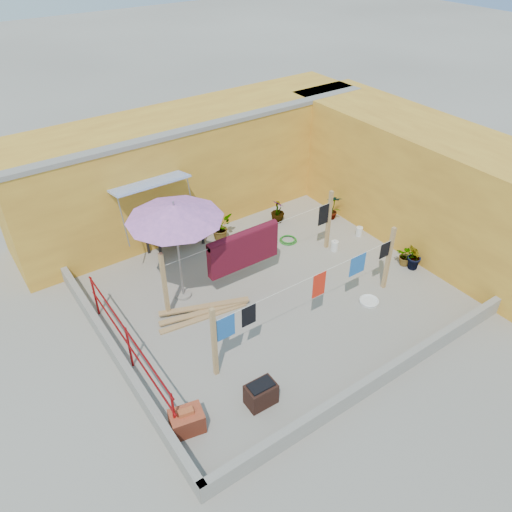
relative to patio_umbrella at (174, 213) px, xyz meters
name	(u,v)px	position (x,y,z in m)	size (l,w,h in m)	color
ground	(272,294)	(1.87, -1.22, -2.42)	(80.00, 80.00, 0.00)	#9E998E
wall_back	(194,164)	(2.37, 3.47, -0.81)	(11.00, 3.27, 3.21)	gold
wall_right	(422,182)	(7.07, -1.22, -0.82)	(2.40, 9.00, 3.20)	gold
parapet_front	(378,379)	(1.87, -4.80, -2.20)	(8.30, 0.16, 0.44)	gray
parapet_left	(118,357)	(-2.21, -1.22, -2.20)	(0.16, 7.30, 0.44)	gray
red_railing	(128,341)	(-1.98, -1.42, -1.70)	(0.05, 4.20, 1.10)	maroon
clothesline_rig	(251,254)	(1.61, -0.65, -1.40)	(5.09, 2.35, 1.80)	tan
patio_umbrella	(174,213)	(0.00, 0.00, 0.00)	(2.42, 2.42, 2.69)	gray
outdoor_table	(174,228)	(0.83, 1.98, -1.73)	(1.71, 1.01, 0.76)	black
brick_stack	(187,421)	(-1.76, -3.47, -2.19)	(0.70, 0.57, 0.54)	#AC4127
lumber_pile	(204,312)	(0.09, -0.89, -2.35)	(2.31, 0.91, 0.14)	tan
brazier	(261,394)	(-0.29, -3.77, -2.16)	(0.60, 0.41, 0.53)	black
white_basin	(369,301)	(3.63, -2.85, -2.38)	(0.49, 0.49, 0.08)	silver
water_jug_a	(359,231)	(5.57, -0.52, -2.28)	(0.20, 0.20, 0.31)	silver
water_jug_b	(335,246)	(4.46, -0.67, -2.27)	(0.21, 0.21, 0.33)	silver
green_hose	(288,240)	(3.67, 0.45, -2.38)	(0.52, 0.52, 0.08)	#1B7A1B
plant_back_a	(220,227)	(2.13, 1.71, -2.04)	(0.68, 0.59, 0.76)	#1A5B1B
plant_back_b	(278,211)	(4.07, 1.50, -2.05)	(0.41, 0.41, 0.74)	#1A5B1B
plant_right_a	(334,207)	(5.57, 0.64, -2.00)	(0.44, 0.30, 0.84)	#1A5B1B
plant_right_b	(415,257)	(5.57, -2.54, -2.02)	(0.44, 0.36, 0.80)	#1A5B1B
plant_right_c	(407,256)	(5.57, -2.29, -2.13)	(0.52, 0.45, 0.58)	#1A5B1B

